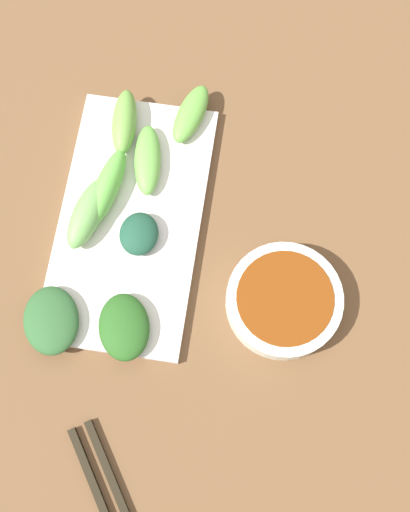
% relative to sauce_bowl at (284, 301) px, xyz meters
% --- Properties ---
extents(tabletop, '(2.10, 2.10, 0.02)m').
position_rel_sauce_bowl_xyz_m(tabletop, '(0.11, -0.04, -0.03)').
color(tabletop, brown).
rests_on(tabletop, ground).
extents(sauce_bowl, '(0.13, 0.13, 0.03)m').
position_rel_sauce_bowl_xyz_m(sauce_bowl, '(0.00, 0.00, 0.00)').
color(sauce_bowl, silver).
rests_on(sauce_bowl, tabletop).
extents(serving_plate, '(0.16, 0.30, 0.01)m').
position_rel_sauce_bowl_xyz_m(serving_plate, '(0.18, -0.07, -0.01)').
color(serving_plate, silver).
rests_on(serving_plate, tabletop).
extents(broccoli_leafy_0, '(0.05, 0.05, 0.02)m').
position_rel_sauce_bowl_xyz_m(broccoli_leafy_0, '(0.17, -0.05, 0.01)').
color(broccoli_leafy_0, '#1C4834').
rests_on(broccoli_leafy_0, serving_plate).
extents(broccoli_leafy_1, '(0.08, 0.09, 0.02)m').
position_rel_sauce_bowl_xyz_m(broccoli_leafy_1, '(0.24, 0.06, 0.00)').
color(broccoli_leafy_1, '#2B562B').
rests_on(broccoli_leafy_1, serving_plate).
extents(broccoli_leafy_2, '(0.07, 0.09, 0.02)m').
position_rel_sauce_bowl_xyz_m(broccoli_leafy_2, '(0.17, 0.06, 0.01)').
color(broccoli_leafy_2, '#25551D').
rests_on(broccoli_leafy_2, serving_plate).
extents(broccoli_stalk_3, '(0.05, 0.09, 0.03)m').
position_rel_sauce_bowl_xyz_m(broccoli_stalk_3, '(0.23, -0.06, 0.01)').
color(broccoli_stalk_3, '#6AA953').
rests_on(broccoli_stalk_3, serving_plate).
extents(broccoli_stalk_4, '(0.04, 0.08, 0.03)m').
position_rel_sauce_bowl_xyz_m(broccoli_stalk_4, '(0.21, -0.18, 0.01)').
color(broccoli_stalk_4, '#68A342').
rests_on(broccoli_stalk_4, serving_plate).
extents(broccoli_stalk_5, '(0.04, 0.09, 0.02)m').
position_rel_sauce_bowl_xyz_m(broccoli_stalk_5, '(0.17, -0.14, 0.00)').
color(broccoli_stalk_5, '#64A845').
rests_on(broccoli_stalk_5, serving_plate).
extents(broccoli_stalk_6, '(0.04, 0.10, 0.03)m').
position_rel_sauce_bowl_xyz_m(broccoli_stalk_6, '(0.21, -0.10, 0.01)').
color(broccoli_stalk_6, '#60B744').
rests_on(broccoli_stalk_6, serving_plate).
extents(broccoli_stalk_7, '(0.05, 0.08, 0.02)m').
position_rel_sauce_bowl_xyz_m(broccoli_stalk_7, '(0.13, -0.20, 0.00)').
color(broccoli_stalk_7, '#61A440').
rests_on(broccoli_stalk_7, serving_plate).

